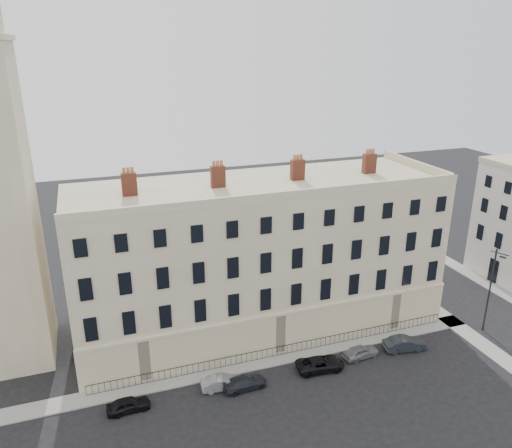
% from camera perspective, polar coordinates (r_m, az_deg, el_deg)
% --- Properties ---
extents(ground, '(160.00, 160.00, 0.00)m').
position_cam_1_polar(ground, '(46.90, 12.74, -16.60)').
color(ground, black).
rests_on(ground, ground).
extents(terrace, '(36.22, 12.22, 17.00)m').
position_cam_1_polar(terrace, '(50.13, 0.35, -3.63)').
color(terrace, '#BEB18D').
rests_on(terrace, ground).
extents(pavement_terrace, '(48.00, 2.00, 0.12)m').
position_cam_1_polar(pavement_terrace, '(46.95, -1.50, -15.90)').
color(pavement_terrace, gray).
rests_on(pavement_terrace, ground).
extents(pavement_east_return, '(2.00, 24.00, 0.12)m').
position_cam_1_polar(pavement_east_return, '(59.07, 19.54, -9.05)').
color(pavement_east_return, gray).
rests_on(pavement_east_return, ground).
extents(pavement_adjacent, '(2.00, 20.00, 0.12)m').
position_cam_1_polar(pavement_adjacent, '(66.63, 25.29, -6.47)').
color(pavement_adjacent, gray).
rests_on(pavement_adjacent, ground).
extents(railings, '(35.00, 0.04, 0.96)m').
position_cam_1_polar(railings, '(48.11, 3.02, -14.22)').
color(railings, black).
rests_on(railings, ground).
extents(car_a, '(3.50, 1.56, 1.17)m').
position_cam_1_polar(car_a, '(43.26, -14.38, -19.35)').
color(car_a, black).
rests_on(car_a, ground).
extents(car_b, '(3.72, 1.57, 1.19)m').
position_cam_1_polar(car_b, '(44.27, -3.84, -17.61)').
color(car_b, gray).
rests_on(car_b, ground).
extents(car_c, '(3.96, 1.82, 1.12)m').
position_cam_1_polar(car_c, '(44.22, -1.34, -17.68)').
color(car_c, '#20232B').
rests_on(car_c, ground).
extents(car_d, '(4.52, 2.40, 1.21)m').
position_cam_1_polar(car_d, '(46.59, 7.35, -15.57)').
color(car_d, black).
rests_on(car_d, ground).
extents(car_e, '(3.65, 1.79, 1.20)m').
position_cam_1_polar(car_e, '(48.76, 11.88, -14.09)').
color(car_e, slate).
rests_on(car_e, ground).
extents(car_f, '(4.28, 2.06, 1.35)m').
position_cam_1_polar(car_f, '(50.74, 16.64, -12.98)').
color(car_f, '#22272E').
rests_on(car_f, ground).
extents(streetlamp, '(0.95, 1.81, 8.96)m').
position_cam_1_polar(streetlamp, '(54.63, 25.25, -6.52)').
color(streetlamp, '#27272C').
rests_on(streetlamp, ground).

